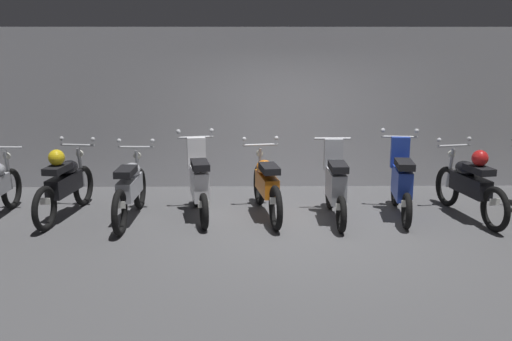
% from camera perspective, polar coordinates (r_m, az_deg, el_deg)
% --- Properties ---
extents(ground_plane, '(80.00, 80.00, 0.00)m').
position_cam_1_polar(ground_plane, '(8.46, 4.66, -5.71)').
color(ground_plane, '#4C4C4F').
extents(back_wall, '(17.20, 0.30, 2.85)m').
position_cam_1_polar(back_wall, '(10.65, 3.52, 6.11)').
color(back_wall, '#ADADB2').
rests_on(back_wall, ground).
extents(motorbike_slot_1, '(0.58, 1.94, 1.15)m').
position_cam_1_polar(motorbike_slot_1, '(9.31, -18.15, -1.18)').
color(motorbike_slot_1, black).
rests_on(motorbike_slot_1, ground).
extents(motorbike_slot_2, '(0.59, 1.95, 1.15)m').
position_cam_1_polar(motorbike_slot_2, '(8.90, -12.17, -1.69)').
color(motorbike_slot_2, black).
rests_on(motorbike_slot_2, ground).
extents(motorbike_slot_3, '(0.58, 1.67, 1.29)m').
position_cam_1_polar(motorbike_slot_3, '(8.90, -5.57, -1.22)').
color(motorbike_slot_3, black).
rests_on(motorbike_slot_3, ground).
extents(motorbike_slot_4, '(0.58, 1.94, 1.15)m').
position_cam_1_polar(motorbike_slot_4, '(8.89, 1.04, -1.40)').
color(motorbike_slot_4, black).
rests_on(motorbike_slot_4, ground).
extents(motorbike_slot_5, '(0.56, 1.68, 1.18)m').
position_cam_1_polar(motorbike_slot_5, '(8.82, 7.75, -1.44)').
color(motorbike_slot_5, black).
rests_on(motorbike_slot_5, ground).
extents(motorbike_slot_6, '(0.59, 1.68, 1.29)m').
position_cam_1_polar(motorbike_slot_6, '(9.16, 13.99, -1.14)').
color(motorbike_slot_6, black).
rests_on(motorbike_slot_6, ground).
extents(motorbike_slot_7, '(0.63, 1.93, 1.15)m').
position_cam_1_polar(motorbike_slot_7, '(9.38, 20.14, -1.23)').
color(motorbike_slot_7, black).
rests_on(motorbike_slot_7, ground).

